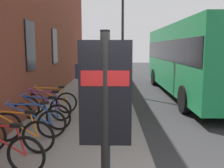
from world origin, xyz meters
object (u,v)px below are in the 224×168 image
Objects in this scene: transit_info_sign at (105,108)px; pedestrian_by_facade at (81,74)px; bicycle_end_of_row at (40,115)px; bicycle_by_door at (51,102)px; city_bus at (191,56)px; bicycle_nearest_sign at (15,135)px; bicycle_beside_lamp at (45,108)px; bicycle_under_window at (30,124)px; street_lamp at (123,23)px; pedestrian_near_bus at (95,88)px.

transit_info_sign is 8.42m from pedestrian_by_facade.
bicycle_by_door is at bearing 3.58° from bicycle_end_of_row.
bicycle_by_door is at bearing 123.45° from city_bus.
city_bus reaches higher than bicycle_by_door.
city_bus is 6.04× the size of pedestrian_by_facade.
pedestrian_by_facade reaches higher than bicycle_nearest_sign.
bicycle_beside_lamp is at bearing 0.09° from bicycle_nearest_sign.
bicycle_under_window is 0.80m from bicycle_end_of_row.
street_lamp is at bearing 88.45° from city_bus.
transit_info_sign reaches higher than bicycle_by_door.
bicycle_under_window is at bearing 137.28° from city_bus.
bicycle_beside_lamp is at bearing 2.86° from bicycle_under_window.
bicycle_under_window is 1.00× the size of bicycle_beside_lamp.
bicycle_nearest_sign and bicycle_under_window have the same top height.
bicycle_by_door is at bearing 19.33° from transit_info_sign.
street_lamp reaches higher than pedestrian_by_facade.
city_bus is (7.03, -5.88, 1.41)m from bicycle_nearest_sign.
bicycle_end_of_row is 1.01× the size of bicycle_beside_lamp.
bicycle_end_of_row and bicycle_by_door have the same top height.
bicycle_beside_lamp is at bearing 22.01° from transit_info_sign.
street_lamp reaches higher than transit_info_sign.
transit_info_sign is at bearing -171.37° from pedestrian_by_facade.
bicycle_beside_lamp is 0.72× the size of transit_info_sign.
street_lamp is at bearing -54.56° from pedestrian_by_facade.
bicycle_by_door is 2.83m from pedestrian_by_facade.
bicycle_beside_lamp is at bearing 7.23° from bicycle_end_of_row.
bicycle_under_window is at bearing 172.66° from pedestrian_by_facade.
bicycle_by_door is 1.86m from pedestrian_near_bus.
pedestrian_near_bus is (1.58, -1.48, 0.62)m from bicycle_under_window.
bicycle_end_of_row is 6.78m from street_lamp.
bicycle_end_of_row is 4.35m from pedestrian_by_facade.
transit_info_sign is at bearing 176.48° from street_lamp.
bicycle_end_of_row and bicycle_beside_lamp have the same top height.
bicycle_end_of_row is 1.60m from bicycle_by_door.
city_bus is (9.54, -3.89, 0.20)m from transit_info_sign.
bicycle_by_door is 7.18m from city_bus.
pedestrian_by_facade is (4.25, -0.62, 0.67)m from bicycle_end_of_row.
pedestrian_by_facade is 0.30× the size of street_lamp.
pedestrian_by_facade is (8.31, 1.26, -0.54)m from transit_info_sign.
street_lamp reaches higher than bicycle_beside_lamp.
bicycle_under_window and bicycle_by_door have the same top height.
pedestrian_near_bus is (-3.47, -0.82, -0.06)m from pedestrian_by_facade.
bicycle_beside_lamp is at bearing 167.68° from pedestrian_by_facade.
street_lamp reaches higher than pedestrian_near_bus.
bicycle_nearest_sign is at bearing 179.85° from bicycle_by_door.
bicycle_nearest_sign is at bearing 38.43° from transit_info_sign.
bicycle_beside_lamp and bicycle_by_door have the same top height.
transit_info_sign is at bearing -157.99° from bicycle_beside_lamp.
city_bus is 5.35m from pedestrian_by_facade.
transit_info_sign is (-4.94, -2.00, 1.21)m from bicycle_beside_lamp.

